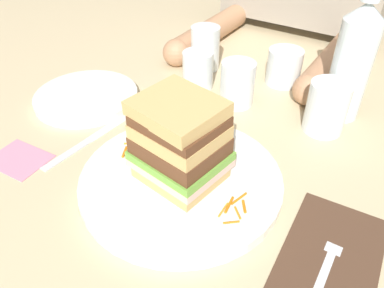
{
  "coord_description": "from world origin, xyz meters",
  "views": [
    {
      "loc": [
        0.22,
        -0.36,
        0.4
      ],
      "look_at": [
        -0.02,
        0.01,
        0.06
      ],
      "focal_mm": 35.27,
      "sensor_mm": 36.0,
      "label": 1
    }
  ],
  "objects_px": {
    "empty_tumbler_3": "(237,84)",
    "juice_glass": "(326,110)",
    "fork": "(327,265)",
    "main_plate": "(181,180)",
    "napkin_pink": "(19,159)",
    "water_bottle": "(353,60)",
    "empty_tumbler_1": "(205,48)",
    "empty_tumbler_2": "(284,67)",
    "sandwich": "(180,143)",
    "knife": "(88,140)",
    "empty_tumbler_0": "(198,70)",
    "napkin_dark": "(332,253)",
    "side_plate": "(86,97)"
  },
  "relations": [
    {
      "from": "empty_tumbler_3",
      "to": "juice_glass",
      "type": "bearing_deg",
      "value": 1.67
    },
    {
      "from": "fork",
      "to": "main_plate",
      "type": "bearing_deg",
      "value": 174.04
    },
    {
      "from": "juice_glass",
      "to": "napkin_pink",
      "type": "distance_m",
      "value": 0.52
    },
    {
      "from": "juice_glass",
      "to": "water_bottle",
      "type": "height_order",
      "value": "water_bottle"
    },
    {
      "from": "empty_tumbler_1",
      "to": "empty_tumbler_2",
      "type": "bearing_deg",
      "value": 9.94
    },
    {
      "from": "sandwich",
      "to": "knife",
      "type": "xyz_separation_m",
      "value": [
        -0.19,
        0.0,
        -0.08
      ]
    },
    {
      "from": "empty_tumbler_0",
      "to": "empty_tumbler_1",
      "type": "relative_size",
      "value": 0.82
    },
    {
      "from": "empty_tumbler_1",
      "to": "empty_tumbler_3",
      "type": "xyz_separation_m",
      "value": [
        0.13,
        -0.1,
        -0.0
      ]
    },
    {
      "from": "napkin_dark",
      "to": "napkin_pink",
      "type": "relative_size",
      "value": 1.93
    },
    {
      "from": "fork",
      "to": "empty_tumbler_0",
      "type": "xyz_separation_m",
      "value": [
        -0.36,
        0.29,
        0.03
      ]
    },
    {
      "from": "juice_glass",
      "to": "empty_tumbler_3",
      "type": "bearing_deg",
      "value": -178.33
    },
    {
      "from": "empty_tumbler_0",
      "to": "main_plate",
      "type": "bearing_deg",
      "value": -62.53
    },
    {
      "from": "empty_tumbler_0",
      "to": "juice_glass",
      "type": "bearing_deg",
      "value": -1.65
    },
    {
      "from": "napkin_dark",
      "to": "empty_tumbler_0",
      "type": "xyz_separation_m",
      "value": [
        -0.36,
        0.26,
        0.04
      ]
    },
    {
      "from": "empty_tumbler_1",
      "to": "side_plate",
      "type": "relative_size",
      "value": 0.47
    },
    {
      "from": "water_bottle",
      "to": "empty_tumbler_3",
      "type": "distance_m",
      "value": 0.21
    },
    {
      "from": "water_bottle",
      "to": "side_plate",
      "type": "xyz_separation_m",
      "value": [
        -0.44,
        -0.23,
        -0.1
      ]
    },
    {
      "from": "empty_tumbler_3",
      "to": "napkin_pink",
      "type": "height_order",
      "value": "empty_tumbler_3"
    },
    {
      "from": "empty_tumbler_3",
      "to": "empty_tumbler_1",
      "type": "bearing_deg",
      "value": 143.38
    },
    {
      "from": "napkin_pink",
      "to": "napkin_dark",
      "type": "bearing_deg",
      "value": 11.09
    },
    {
      "from": "fork",
      "to": "knife",
      "type": "bearing_deg",
      "value": 176.71
    },
    {
      "from": "napkin_dark",
      "to": "water_bottle",
      "type": "bearing_deg",
      "value": 104.6
    },
    {
      "from": "knife",
      "to": "empty_tumbler_2",
      "type": "xyz_separation_m",
      "value": [
        0.2,
        0.38,
        0.04
      ]
    },
    {
      "from": "napkin_dark",
      "to": "fork",
      "type": "xyz_separation_m",
      "value": [
        0.0,
        -0.02,
        0.0
      ]
    },
    {
      "from": "main_plate",
      "to": "empty_tumbler_0",
      "type": "xyz_separation_m",
      "value": [
        -0.14,
        0.26,
        0.03
      ]
    },
    {
      "from": "water_bottle",
      "to": "empty_tumbler_2",
      "type": "distance_m",
      "value": 0.17
    },
    {
      "from": "empty_tumbler_2",
      "to": "empty_tumbler_3",
      "type": "xyz_separation_m",
      "value": [
        -0.04,
        -0.13,
        0.01
      ]
    },
    {
      "from": "knife",
      "to": "empty_tumbler_1",
      "type": "bearing_deg",
      "value": 86.22
    },
    {
      "from": "fork",
      "to": "juice_glass",
      "type": "xyz_separation_m",
      "value": [
        -0.1,
        0.28,
        0.04
      ]
    },
    {
      "from": "empty_tumbler_1",
      "to": "empty_tumbler_2",
      "type": "relative_size",
      "value": 1.29
    },
    {
      "from": "water_bottle",
      "to": "empty_tumbler_3",
      "type": "bearing_deg",
      "value": -158.38
    },
    {
      "from": "main_plate",
      "to": "empty_tumbler_1",
      "type": "bearing_deg",
      "value": 116.18
    },
    {
      "from": "water_bottle",
      "to": "sandwich",
      "type": "bearing_deg",
      "value": -113.97
    },
    {
      "from": "sandwich",
      "to": "juice_glass",
      "type": "relative_size",
      "value": 1.45
    },
    {
      "from": "sandwich",
      "to": "napkin_dark",
      "type": "distance_m",
      "value": 0.24
    },
    {
      "from": "fork",
      "to": "side_plate",
      "type": "distance_m",
      "value": 0.54
    },
    {
      "from": "juice_glass",
      "to": "empty_tumbler_1",
      "type": "xyz_separation_m",
      "value": [
        -0.3,
        0.09,
        0.01
      ]
    },
    {
      "from": "napkin_dark",
      "to": "empty_tumbler_2",
      "type": "height_order",
      "value": "empty_tumbler_2"
    },
    {
      "from": "sandwich",
      "to": "empty_tumbler_2",
      "type": "xyz_separation_m",
      "value": [
        0.01,
        0.38,
        -0.04
      ]
    },
    {
      "from": "empty_tumbler_1",
      "to": "empty_tumbler_3",
      "type": "height_order",
      "value": "empty_tumbler_1"
    },
    {
      "from": "napkin_dark",
      "to": "juice_glass",
      "type": "relative_size",
      "value": 1.96
    },
    {
      "from": "main_plate",
      "to": "napkin_dark",
      "type": "xyz_separation_m",
      "value": [
        0.23,
        -0.0,
        -0.01
      ]
    },
    {
      "from": "empty_tumbler_1",
      "to": "empty_tumbler_3",
      "type": "distance_m",
      "value": 0.17
    },
    {
      "from": "fork",
      "to": "empty_tumbler_0",
      "type": "bearing_deg",
      "value": 141.78
    },
    {
      "from": "knife",
      "to": "napkin_pink",
      "type": "bearing_deg",
      "value": -121.36
    },
    {
      "from": "water_bottle",
      "to": "empty_tumbler_2",
      "type": "bearing_deg",
      "value": 157.37
    },
    {
      "from": "main_plate",
      "to": "napkin_pink",
      "type": "height_order",
      "value": "main_plate"
    },
    {
      "from": "napkin_pink",
      "to": "main_plate",
      "type": "bearing_deg",
      "value": 20.69
    },
    {
      "from": "empty_tumbler_3",
      "to": "napkin_pink",
      "type": "xyz_separation_m",
      "value": [
        -0.21,
        -0.35,
        -0.04
      ]
    },
    {
      "from": "sandwich",
      "to": "main_plate",
      "type": "bearing_deg",
      "value": -19.66
    }
  ]
}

